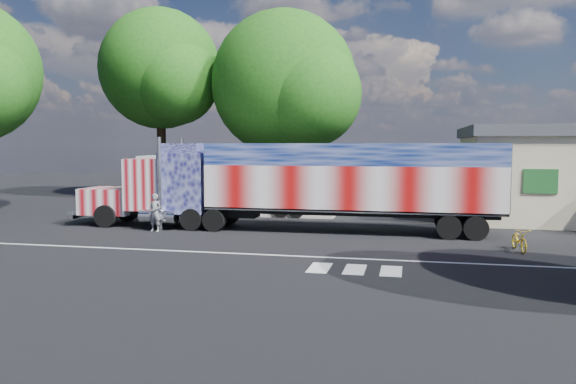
% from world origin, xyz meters
% --- Properties ---
extents(ground, '(100.00, 100.00, 0.00)m').
position_xyz_m(ground, '(0.00, 0.00, 0.00)').
color(ground, black).
extents(lane_markings, '(30.00, 2.67, 0.01)m').
position_xyz_m(lane_markings, '(1.71, -3.77, 0.01)').
color(lane_markings, silver).
rests_on(lane_markings, ground).
extents(semi_truck, '(21.37, 3.38, 4.56)m').
position_xyz_m(semi_truck, '(0.39, 3.32, 2.34)').
color(semi_truck, black).
rests_on(semi_truck, ground).
extents(coach_bus, '(12.02, 2.80, 3.50)m').
position_xyz_m(coach_bus, '(-4.46, 9.08, 1.81)').
color(coach_bus, silver).
rests_on(coach_bus, ground).
extents(woman, '(0.72, 0.53, 1.84)m').
position_xyz_m(woman, '(-6.26, 1.50, 0.92)').
color(woman, slate).
rests_on(woman, ground).
extents(bicycle, '(0.81, 1.79, 0.91)m').
position_xyz_m(bicycle, '(10.02, -0.09, 0.45)').
color(bicycle, gold).
rests_on(bicycle, ground).
extents(tree_nw_a, '(9.81, 9.34, 14.76)m').
position_xyz_m(tree_nw_a, '(-13.32, 17.83, 10.02)').
color(tree_nw_a, black).
rests_on(tree_nw_a, ground).
extents(tree_n_mid, '(11.15, 10.62, 13.98)m').
position_xyz_m(tree_n_mid, '(-3.22, 17.12, 8.62)').
color(tree_n_mid, black).
rests_on(tree_n_mid, ground).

